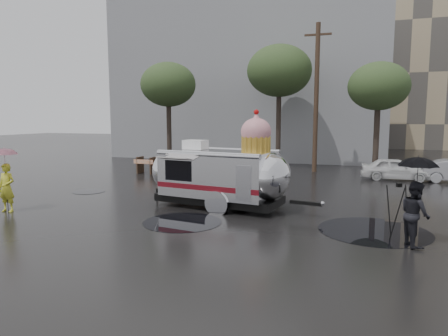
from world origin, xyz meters
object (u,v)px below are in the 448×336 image
(airstream_trailer, at_px, (221,173))
(person_left, at_px, (7,188))
(person_right, at_px, (415,214))

(airstream_trailer, xyz_separation_m, person_left, (-7.01, -3.17, -0.43))
(airstream_trailer, relative_size, person_right, 3.97)
(airstream_trailer, distance_m, person_right, 6.90)
(person_left, bearing_deg, airstream_trailer, 19.36)
(person_right, bearing_deg, person_left, 72.08)
(airstream_trailer, height_order, person_left, airstream_trailer)
(airstream_trailer, bearing_deg, person_left, -147.40)
(airstream_trailer, bearing_deg, person_right, -15.12)
(person_right, bearing_deg, airstream_trailer, 46.82)
(person_left, height_order, person_right, person_left)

